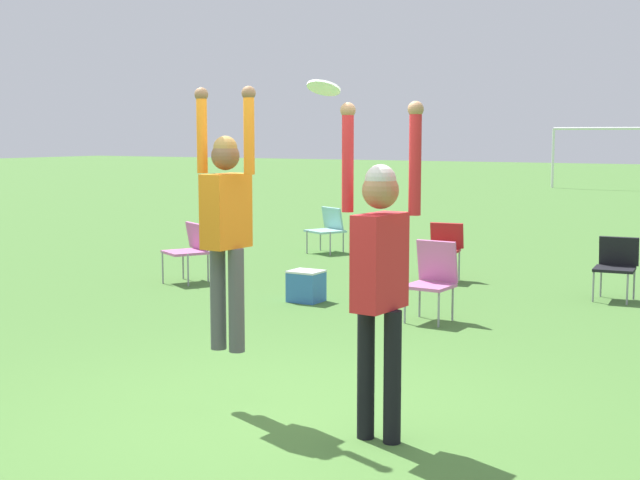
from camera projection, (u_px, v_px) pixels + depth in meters
ground_plane at (281, 418)px, 6.53m from camera, size 120.00×120.00×0.00m
person_jumping at (226, 214)px, 6.63m from camera, size 0.53×0.39×1.98m
person_defending at (380, 262)px, 5.92m from camera, size 0.60×0.46×2.28m
frisbee at (324, 88)px, 5.98m from camera, size 0.23×0.22×0.10m
camping_chair_0 at (433, 275)px, 9.92m from camera, size 0.49×0.53×0.89m
camping_chair_2 at (443, 246)px, 12.68m from camera, size 0.54×0.58×0.81m
camping_chair_3 at (616, 263)px, 11.17m from camera, size 0.53×0.56×0.79m
camping_chair_4 at (189, 247)px, 12.55m from camera, size 0.72×0.77×0.83m
camping_chair_5 at (328, 226)px, 15.71m from camera, size 0.74×0.79×0.79m
cooler_box at (306, 286)px, 11.08m from camera, size 0.40×0.35×0.39m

